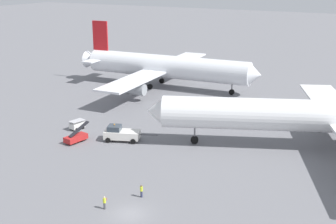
{
  "coord_description": "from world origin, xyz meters",
  "views": [
    {
      "loc": [
        26.97,
        -38.75,
        27.48
      ],
      "look_at": [
        -9.83,
        26.68,
        4.0
      ],
      "focal_mm": 47.55,
      "sensor_mm": 36.0,
      "label": 1
    }
  ],
  "objects": [
    {
      "name": "gse_baggage_cart_trailing",
      "position": [
        -25.46,
        20.34,
        0.86
      ],
      "size": [
        2.04,
        2.97,
        1.71
      ],
      "color": "silver",
      "rests_on": "ground"
    },
    {
      "name": "airliner_being_pushed",
      "position": [
        16.85,
        33.27,
        5.44
      ],
      "size": [
        56.33,
        46.34,
        15.87
      ],
      "color": "white",
      "rests_on": "ground"
    },
    {
      "name": "pushback_tug",
      "position": [
        -15.07,
        19.61,
        1.26
      ],
      "size": [
        9.09,
        4.77,
        2.97
      ],
      "color": "white",
      "rests_on": "ground"
    },
    {
      "name": "ground_crew_marshaller_foreground",
      "position": [
        -1.1,
        4.22,
        0.89
      ],
      "size": [
        0.36,
        0.36,
        1.71
      ],
      "color": "#2D3351",
      "rests_on": "ground"
    },
    {
      "name": "ground_plane",
      "position": [
        0.0,
        0.0,
        0.0
      ],
      "size": [
        600.0,
        600.0,
        0.0
      ],
      "primitive_type": "plane",
      "color": "slate"
    },
    {
      "name": "gse_belt_loader_portside",
      "position": [
        -21.34,
        15.24,
        0.83
      ],
      "size": [
        2.38,
        5.05,
        3.02
      ],
      "color": "red",
      "rests_on": "ground"
    },
    {
      "name": "airliner_at_gate_left",
      "position": [
        -26.97,
        55.84,
        5.19
      ],
      "size": [
        47.76,
        50.3,
        15.72
      ],
      "color": "white",
      "rests_on": "ground"
    },
    {
      "name": "ground_crew_ramp_agent_by_cones",
      "position": [
        -3.39,
        -0.53,
        0.88
      ],
      "size": [
        0.4,
        0.43,
        1.69
      ],
      "color": "#4C4C51",
      "rests_on": "ground"
    }
  ]
}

